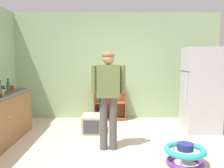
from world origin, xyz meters
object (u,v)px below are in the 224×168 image
(bookshelf, at_px, (109,105))
(pet_carrier, at_px, (93,123))
(banana_bunch, at_px, (6,91))
(green_glass_bottle, at_px, (9,86))
(refrigerator, at_px, (202,90))
(yellow_cup, at_px, (3,92))
(blue_cup, at_px, (4,88))
(standing_person, at_px, (109,92))
(baby_walker, at_px, (186,154))
(red_cup, at_px, (13,88))

(bookshelf, relative_size, pet_carrier, 1.54)
(banana_bunch, xyz_separation_m, green_glass_bottle, (-0.01, 0.17, 0.07))
(refrigerator, bearing_deg, green_glass_bottle, -176.11)
(refrigerator, bearing_deg, banana_bunch, -173.69)
(refrigerator, relative_size, yellow_cup, 18.74)
(blue_cup, bearing_deg, refrigerator, 2.34)
(standing_person, distance_m, yellow_cup, 1.95)
(pet_carrier, height_order, banana_bunch, banana_bunch)
(pet_carrier, bearing_deg, banana_bunch, -167.49)
(yellow_cup, bearing_deg, baby_walker, -16.54)
(standing_person, xyz_separation_m, baby_walker, (1.13, -0.60, -0.84))
(standing_person, distance_m, pet_carrier, 1.32)
(bookshelf, height_order, banana_bunch, banana_bunch)
(bookshelf, xyz_separation_m, baby_walker, (1.16, -2.64, -0.21))
(bookshelf, height_order, blue_cup, blue_cup)
(standing_person, height_order, red_cup, standing_person)
(baby_walker, distance_m, yellow_cup, 3.28)
(blue_cup, bearing_deg, standing_person, -22.16)
(bookshelf, height_order, green_glass_bottle, green_glass_bottle)
(blue_cup, bearing_deg, yellow_cup, -67.11)
(bookshelf, xyz_separation_m, red_cup, (-1.97, -1.08, 0.57))
(refrigerator, height_order, pet_carrier, refrigerator)
(bookshelf, distance_m, blue_cup, 2.49)
(pet_carrier, distance_m, yellow_cup, 1.87)
(standing_person, bearing_deg, blue_cup, 157.84)
(standing_person, xyz_separation_m, red_cup, (-2.01, 0.96, -0.05))
(green_glass_bottle, bearing_deg, yellow_cup, -79.54)
(banana_bunch, xyz_separation_m, blue_cup, (-0.16, 0.27, 0.02))
(pet_carrier, bearing_deg, blue_cup, -176.92)
(blue_cup, relative_size, yellow_cup, 1.00)
(refrigerator, distance_m, pet_carrier, 2.40)
(green_glass_bottle, height_order, blue_cup, green_glass_bottle)
(bookshelf, xyz_separation_m, yellow_cup, (-1.89, -1.74, 0.57))
(banana_bunch, bearing_deg, green_glass_bottle, 92.12)
(refrigerator, height_order, yellow_cup, refrigerator)
(refrigerator, bearing_deg, pet_carrier, -178.24)
(banana_bunch, height_order, yellow_cup, yellow_cup)
(baby_walker, relative_size, pet_carrier, 1.09)
(red_cup, bearing_deg, banana_bunch, -89.72)
(refrigerator, relative_size, blue_cup, 18.74)
(baby_walker, xyz_separation_m, yellow_cup, (-3.05, 0.91, 0.79))
(standing_person, bearing_deg, refrigerator, 28.45)
(pet_carrier, relative_size, yellow_cup, 5.81)
(banana_bunch, bearing_deg, refrigerator, 6.31)
(green_glass_bottle, bearing_deg, banana_bunch, -87.88)
(refrigerator, distance_m, banana_bunch, 3.97)
(pet_carrier, relative_size, banana_bunch, 3.54)
(bookshelf, bearing_deg, blue_cup, -151.49)
(standing_person, bearing_deg, baby_walker, -28.11)
(standing_person, bearing_deg, bookshelf, 91.04)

